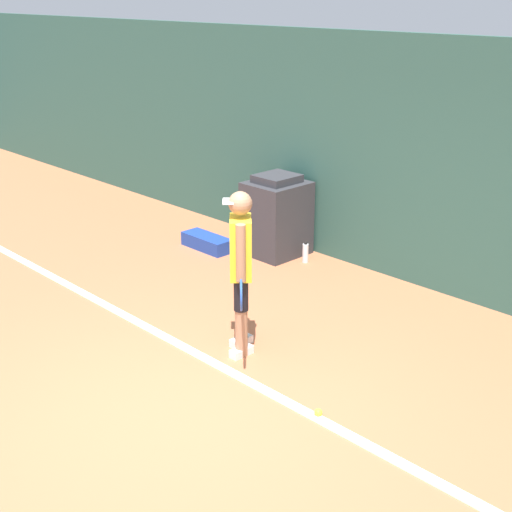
{
  "coord_description": "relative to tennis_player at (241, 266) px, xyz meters",
  "views": [
    {
      "loc": [
        4.07,
        -3.14,
        3.32
      ],
      "look_at": [
        -0.49,
        1.3,
        0.93
      ],
      "focal_mm": 50.0,
      "sensor_mm": 36.0,
      "label": 1
    }
  ],
  "objects": [
    {
      "name": "court_baseline",
      "position": [
        0.48,
        -0.37,
        -0.89
      ],
      "size": [
        21.6,
        0.1,
        0.01
      ],
      "color": "white",
      "rests_on": "ground_plane"
    },
    {
      "name": "back_wall",
      "position": [
        0.48,
        2.69,
        0.55
      ],
      "size": [
        24.0,
        0.1,
        2.88
      ],
      "color": "#2D564C",
      "rests_on": "ground_plane"
    },
    {
      "name": "equipment_bag",
      "position": [
        -2.47,
        1.67,
        -0.8
      ],
      "size": [
        0.76,
        0.3,
        0.19
      ],
      "color": "#1E3D99",
      "rests_on": "ground_plane"
    },
    {
      "name": "water_bottle",
      "position": [
        -1.19,
        2.25,
        -0.76
      ],
      "size": [
        0.08,
        0.08,
        0.27
      ],
      "color": "white",
      "rests_on": "ground_plane"
    },
    {
      "name": "tennis_player",
      "position": [
        0.0,
        0.0,
        0.0
      ],
      "size": [
        0.69,
        0.65,
        1.61
      ],
      "rotation": [
        0.0,
        0.0,
        -0.75
      ],
      "color": "#A37556",
      "rests_on": "ground_plane"
    },
    {
      "name": "covered_chair",
      "position": [
        -1.69,
        2.22,
        -0.38
      ],
      "size": [
        0.68,
        0.74,
        1.08
      ],
      "color": "#333338",
      "rests_on": "ground_plane"
    },
    {
      "name": "tennis_ball",
      "position": [
        1.29,
        -0.33,
        -0.86
      ],
      "size": [
        0.07,
        0.07,
        0.07
      ],
      "color": "#D1E533",
      "rests_on": "ground_plane"
    },
    {
      "name": "ground_plane",
      "position": [
        0.48,
        -1.1,
        -0.89
      ],
      "size": [
        24.0,
        24.0,
        0.0
      ],
      "primitive_type": "plane",
      "color": "#B76642"
    }
  ]
}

